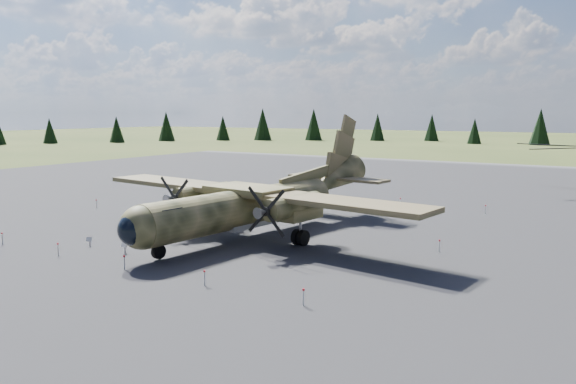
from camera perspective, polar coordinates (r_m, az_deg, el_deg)
The scene contains 7 objects.
ground at distance 45.39m, azimuth -5.35°, elevation -3.49°, with size 500.00×500.00×0.00m, color brown.
apron at distance 53.60m, azimuth 1.04°, elevation -1.67°, with size 120.00×120.00×0.04m, color #555559.
transport_plane at distance 41.54m, azimuth -3.12°, elevation -0.74°, with size 28.71×25.92×9.44m.
info_placard_left at distance 40.67m, azimuth -19.53°, elevation -4.64°, with size 0.45×0.30×0.66m.
info_placard_right at distance 37.99m, azimuth -16.29°, elevation -5.29°, with size 0.48×0.21×0.75m.
barrier_fence at distance 45.50m, azimuth -5.88°, elevation -2.81°, with size 33.12×29.62×0.85m.
treeline at distance 38.79m, azimuth -3.20°, elevation 1.57°, with size 298.57×301.66×10.86m.
Camera 1 is at (26.60, -35.65, 9.04)m, focal length 35.00 mm.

